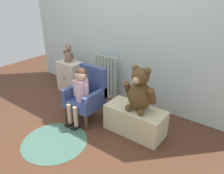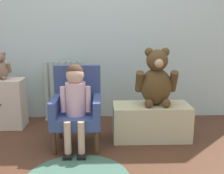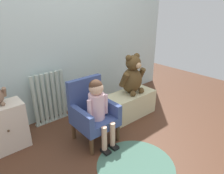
# 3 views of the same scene
# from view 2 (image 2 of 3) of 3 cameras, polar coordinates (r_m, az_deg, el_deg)

# --- Properties ---
(ground_plane) EXTENTS (6.00, 6.00, 0.00)m
(ground_plane) POSITION_cam_2_polar(r_m,az_deg,el_deg) (2.17, -5.18, -16.43)
(ground_plane) COLOR #4E2D1D
(back_wall) EXTENTS (3.80, 0.05, 2.40)m
(back_wall) POSITION_cam_2_polar(r_m,az_deg,el_deg) (3.17, -4.32, 15.19)
(back_wall) COLOR silver
(back_wall) RESTS_ON ground_plane
(radiator) EXTENTS (0.43, 0.05, 0.66)m
(radiator) POSITION_cam_2_polar(r_m,az_deg,el_deg) (3.16, -9.80, -0.89)
(radiator) COLOR #ADBCB0
(radiator) RESTS_ON ground_plane
(small_dresser) EXTENTS (0.40, 0.28, 0.51)m
(small_dresser) POSITION_cam_2_polar(r_m,az_deg,el_deg) (3.12, -20.94, -3.13)
(small_dresser) COLOR beige
(small_dresser) RESTS_ON ground_plane
(child_armchair) EXTENTS (0.42, 0.42, 0.69)m
(child_armchair) POSITION_cam_2_polar(r_m,az_deg,el_deg) (2.51, -7.13, -4.15)
(child_armchair) COLOR #384A80
(child_armchair) RESTS_ON ground_plane
(child_figure) EXTENTS (0.25, 0.35, 0.73)m
(child_figure) POSITION_cam_2_polar(r_m,az_deg,el_deg) (2.37, -7.47, -1.60)
(child_figure) COLOR beige
(child_figure) RESTS_ON ground_plane
(low_bench) EXTENTS (0.71, 0.33, 0.33)m
(low_bench) POSITION_cam_2_polar(r_m,az_deg,el_deg) (2.68, 7.93, -6.95)
(low_bench) COLOR beige
(low_bench) RESTS_ON ground_plane
(large_teddy_bear) EXTENTS (0.38, 0.27, 0.53)m
(large_teddy_bear) POSITION_cam_2_polar(r_m,az_deg,el_deg) (2.59, 8.99, 1.39)
(large_teddy_bear) COLOR #533C1F
(large_teddy_bear) RESTS_ON low_bench
(small_teddy_bear) EXTENTS (0.20, 0.14, 0.28)m
(small_teddy_bear) POSITION_cam_2_polar(r_m,az_deg,el_deg) (3.07, -21.67, 3.78)
(small_teddy_bear) COLOR #846651
(small_teddy_bear) RESTS_ON small_dresser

